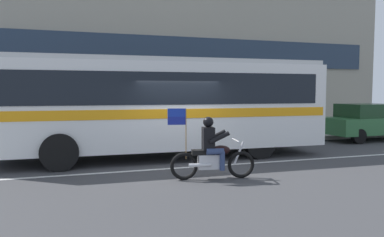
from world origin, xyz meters
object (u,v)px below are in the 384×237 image
transit_bus (165,101)px  fire_hydrant (249,129)px  motorcycle_with_rider (212,153)px  parked_hatchback_downstreet (369,121)px

transit_bus → fire_hydrant: transit_bus is taller
transit_bus → motorcycle_with_rider: (0.41, -3.31, -1.22)m
parked_hatchback_downstreet → fire_hydrant: bearing=163.0°
motorcycle_with_rider → fire_hydrant: 7.53m
parked_hatchback_downstreet → fire_hydrant: 5.40m
motorcycle_with_rider → parked_hatchback_downstreet: (9.32, 4.70, 0.18)m
motorcycle_with_rider → fire_hydrant: motorcycle_with_rider is taller
motorcycle_with_rider → fire_hydrant: (4.17, 6.27, -0.15)m
motorcycle_with_rider → parked_hatchback_downstreet: size_ratio=0.49×
motorcycle_with_rider → parked_hatchback_downstreet: motorcycle_with_rider is taller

